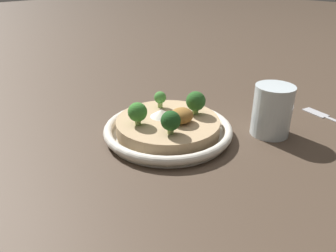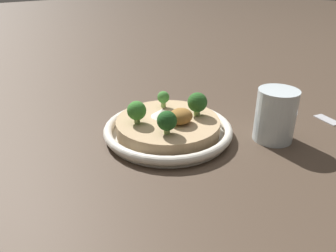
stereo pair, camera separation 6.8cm
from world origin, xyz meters
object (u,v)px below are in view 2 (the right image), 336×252
(broccoli_back_left, at_px, (137,111))
(drinking_glass, at_px, (275,115))
(risotto_bowl, at_px, (168,128))
(broccoli_front, at_px, (167,121))
(broccoli_back_right, at_px, (163,98))
(broccoli_front_right, at_px, (197,103))

(broccoli_back_left, xyz_separation_m, drinking_glass, (0.22, -0.17, -0.01))
(risotto_bowl, relative_size, broccoli_front, 5.89)
(broccoli_back_right, height_order, drinking_glass, drinking_glass)
(risotto_bowl, relative_size, broccoli_back_left, 5.80)
(broccoli_front_right, xyz_separation_m, broccoli_front, (-0.10, -0.03, -0.00))
(broccoli_front_right, height_order, broccoli_back_right, broccoli_front_right)
(broccoli_front_right, xyz_separation_m, broccoli_back_left, (-0.12, 0.05, -0.00))
(broccoli_back_left, bearing_deg, risotto_bowl, -23.18)
(risotto_bowl, distance_m, broccoli_front_right, 0.08)
(broccoli_back_right, bearing_deg, broccoli_front, -124.21)
(broccoli_back_right, bearing_deg, drinking_glass, -57.14)
(broccoli_front_right, bearing_deg, broccoli_back_left, 159.35)
(broccoli_front, relative_size, broccoli_back_left, 0.98)
(risotto_bowl, height_order, broccoli_back_left, broccoli_back_left)
(broccoli_back_right, relative_size, drinking_glass, 0.35)
(broccoli_back_right, bearing_deg, broccoli_back_left, -160.53)
(risotto_bowl, height_order, broccoli_front, broccoli_front)
(broccoli_front, bearing_deg, broccoli_front_right, 15.19)
(risotto_bowl, distance_m, broccoli_back_right, 0.08)
(broccoli_front_right, relative_size, drinking_glass, 0.47)
(risotto_bowl, bearing_deg, broccoli_front_right, -18.15)
(broccoli_front, distance_m, broccoli_back_left, 0.08)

